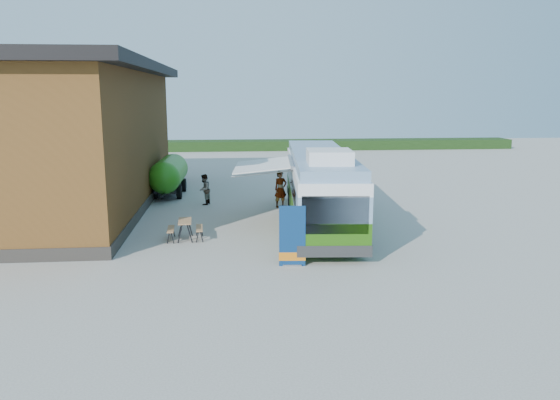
{
  "coord_description": "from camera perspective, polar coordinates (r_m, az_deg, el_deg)",
  "views": [
    {
      "loc": [
        -2.1,
        -19.44,
        5.97
      ],
      "look_at": [
        0.01,
        3.58,
        1.4
      ],
      "focal_mm": 35.0,
      "sensor_mm": 36.0,
      "label": 1
    }
  ],
  "objects": [
    {
      "name": "person_a",
      "position": [
        28.67,
        0.06,
        1.14
      ],
      "size": [
        0.83,
        0.69,
        1.95
      ],
      "primitive_type": "imported",
      "rotation": [
        0.0,
        0.0,
        0.36
      ],
      "color": "#999999",
      "rests_on": "ground"
    },
    {
      "name": "ground",
      "position": [
        20.45,
        0.9,
        -5.8
      ],
      "size": [
        100.0,
        100.0,
        0.0
      ],
      "primitive_type": "plane",
      "color": "#BCB7AD",
      "rests_on": "ground"
    },
    {
      "name": "awning",
      "position": [
        24.81,
        -1.35,
        3.83
      ],
      "size": [
        2.95,
        4.39,
        0.52
      ],
      "rotation": [
        0.0,
        0.0,
        -0.08
      ],
      "color": "white",
      "rests_on": "ground"
    },
    {
      "name": "slurry_tanker",
      "position": [
        32.7,
        -11.51,
        2.72
      ],
      "size": [
        1.9,
        6.06,
        2.23
      ],
      "rotation": [
        0.0,
        0.0,
        -0.03
      ],
      "color": "#297F17",
      "rests_on": "ground"
    },
    {
      "name": "banner",
      "position": [
        18.98,
        1.29,
        -4.38
      ],
      "size": [
        0.94,
        0.23,
        2.15
      ],
      "rotation": [
        0.0,
        0.0,
        -0.08
      ],
      "color": "navy",
      "rests_on": "ground"
    },
    {
      "name": "barn",
      "position": [
        30.71,
        -21.21,
        5.99
      ],
      "size": [
        9.6,
        21.2,
        7.5
      ],
      "color": "brown",
      "rests_on": "ground"
    },
    {
      "name": "hedge",
      "position": [
        58.58,
        4.74,
        5.79
      ],
      "size": [
        40.0,
        3.0,
        1.0
      ],
      "primitive_type": "cube",
      "color": "#264419",
      "rests_on": "ground"
    },
    {
      "name": "person_b",
      "position": [
        29.67,
        -7.91,
        1.09
      ],
      "size": [
        0.84,
        0.95,
        1.65
      ],
      "primitive_type": "imported",
      "rotation": [
        0.0,
        0.0,
        -1.88
      ],
      "color": "#999999",
      "rests_on": "ground"
    },
    {
      "name": "bus",
      "position": [
        24.86,
        4.19,
        1.57
      ],
      "size": [
        3.59,
        12.65,
        3.84
      ],
      "rotation": [
        0.0,
        0.0,
        -0.08
      ],
      "color": "#337112",
      "rests_on": "ground"
    },
    {
      "name": "picnic_table",
      "position": [
        22.76,
        -9.9,
        -2.62
      ],
      "size": [
        1.5,
        1.35,
        0.81
      ],
      "rotation": [
        0.0,
        0.0,
        0.06
      ],
      "color": "tan",
      "rests_on": "ground"
    }
  ]
}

